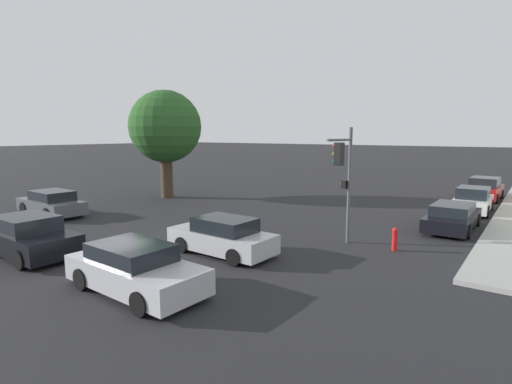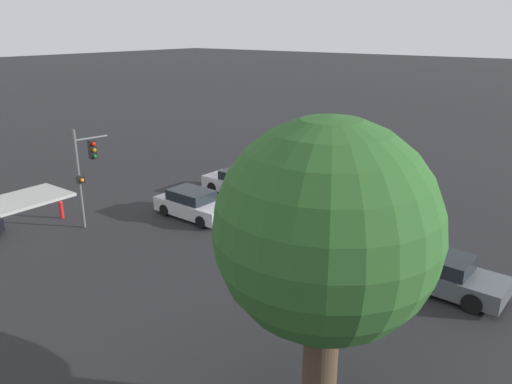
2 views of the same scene
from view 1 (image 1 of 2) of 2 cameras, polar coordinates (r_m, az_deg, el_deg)
ground_plane at (r=16.57m, az=-20.03°, el=-7.98°), size 300.00×300.00×0.00m
street_tree at (r=28.91m, az=-12.86°, el=8.99°), size 5.03×5.03×7.53m
traffic_signal at (r=16.40m, az=12.37°, el=3.13°), size 0.49×1.82×4.77m
crossing_car_0 at (r=15.20m, az=-4.81°, el=-6.37°), size 4.24×1.93×1.40m
crossing_car_1 at (r=12.14m, az=-16.89°, el=-10.49°), size 4.51×2.10×1.39m
crossing_car_2 at (r=24.88m, az=-27.18°, el=-1.47°), size 4.58×2.07×1.41m
crossing_car_3 at (r=17.10m, az=-29.70°, el=-5.60°), size 4.28×2.08×1.51m
parked_car_0 at (r=21.07m, az=26.28°, el=-3.23°), size 1.97×4.75×1.26m
parked_car_1 at (r=26.21m, az=28.56°, el=-1.08°), size 1.94×4.12×1.48m
parked_car_2 at (r=31.65m, az=29.84°, el=0.34°), size 2.11×4.28×1.56m
fire_hydrant at (r=16.46m, az=19.20°, el=-6.29°), size 0.22×0.22×0.92m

